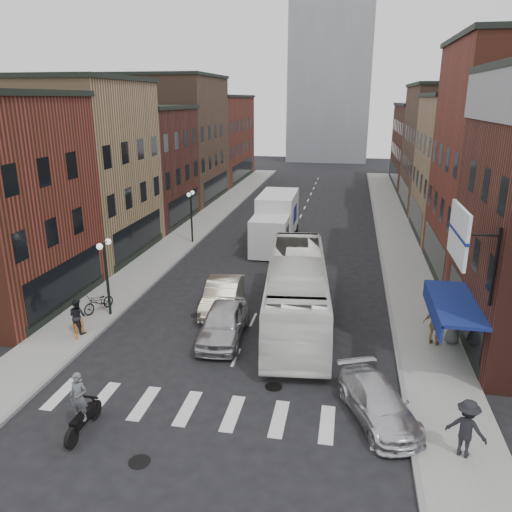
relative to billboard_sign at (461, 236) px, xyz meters
The scene contains 30 objects.
ground 10.56m from the billboard_sign, behind, with size 160.00×160.00×0.00m, color black.
sidewalk_left 28.12m from the billboard_sign, 128.47° to the left, with size 3.00×74.00×0.15m, color gray.
sidewalk_right 22.34m from the billboard_sign, 90.23° to the left, with size 3.00×74.00×0.15m, color gray.
curb_left 27.25m from the billboard_sign, 125.94° to the left, with size 0.20×74.00×0.16m, color gray.
curb_right 22.41m from the billboard_sign, 94.22° to the left, with size 0.20×74.00×0.16m, color gray.
crosswalk_stripes 11.12m from the billboard_sign, 157.82° to the right, with size 12.00×2.20×0.01m, color silver.
bldg_left_mid_a 27.17m from the billboard_sign, 150.21° to the left, with size 10.30×10.20×12.30m.
bldg_left_mid_b 33.30m from the billboard_sign, 135.10° to the left, with size 10.30×10.20×10.30m.
bldg_left_far_a 41.79m from the billboard_sign, 124.35° to the left, with size 10.30×12.20×13.30m.
bldg_left_far_b 53.93m from the billboard_sign, 115.93° to the left, with size 10.30×16.20×11.30m.
bldg_right_mid_b 24.36m from the billboard_sign, 74.75° to the left, with size 10.30×10.20×11.30m.
bldg_right_far_a 35.09m from the billboard_sign, 79.48° to the left, with size 10.30×12.20×12.30m.
bldg_right_far_b 48.93m from the billboard_sign, 82.47° to the left, with size 10.30×16.20×10.30m.
awning_blue 4.05m from the billboard_sign, 80.39° to the left, with size 1.80×5.00×0.78m.
billboard_sign is the anchor object (origin of this frame).
distant_tower 80.22m from the billboard_sign, 96.32° to the left, with size 14.00×14.00×50.00m, color #9399A0.
streetlamp_near 16.68m from the billboard_sign, 167.65° to the left, with size 0.32×1.22×4.11m.
streetlamp_far 23.92m from the billboard_sign, 132.41° to the left, with size 0.32×1.22×4.11m.
bike_rack 17.14m from the billboard_sign, behind, with size 0.08×0.68×0.80m.
box_truck 21.02m from the billboard_sign, 117.55° to the left, with size 2.79×8.85×3.85m.
motorcycle_rider 14.59m from the billboard_sign, 156.22° to the right, with size 0.65×2.27×2.31m.
transit_bus 9.14m from the billboard_sign, 143.42° to the left, with size 2.86×12.22×3.40m, color white.
sedan_left_near 11.16m from the billboard_sign, 167.12° to the left, with size 1.98×4.91×1.67m, color #BDBCC2.
sedan_left_far 12.95m from the billboard_sign, 152.23° to the left, with size 1.72×4.94×1.63m, color #B4AB92.
curb_car 6.73m from the billboard_sign, 132.98° to the right, with size 1.81×4.44×1.29m, color silver.
parked_bicycle 17.98m from the billboard_sign, 167.46° to the left, with size 0.66×1.91×1.00m, color black.
ped_left_solo 17.31m from the billboard_sign, behind, with size 0.84×0.48×1.72m, color black.
ped_right_a 6.69m from the billboard_sign, 91.06° to the right, with size 1.25×0.62×1.94m, color black.
ped_right_b 5.93m from the billboard_sign, 88.02° to the left, with size 1.14×0.57×1.94m, color #9C7F4F.
ped_right_c 6.23m from the billboard_sign, 75.22° to the left, with size 0.87×0.56×1.77m, color slate.
Camera 1 is at (4.52, -18.05, 10.91)m, focal length 35.00 mm.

